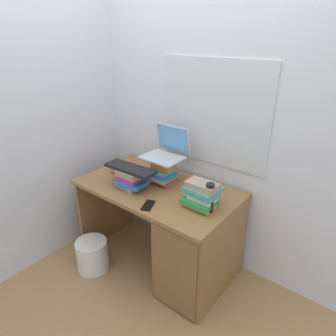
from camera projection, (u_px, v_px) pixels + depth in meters
ground_plane at (159, 260)px, 2.67m from camera, size 6.00×6.00×0.00m
wall_back at (189, 107)px, 2.42m from camera, size 6.00×0.06×2.60m
wall_left at (81, 101)px, 2.62m from camera, size 0.05×6.00×2.60m
desk at (187, 239)px, 2.31m from camera, size 1.26×0.72×0.74m
book_stack_tall at (162, 171)px, 2.40m from camera, size 0.23×0.19×0.20m
book_stack_keyboard_riser at (131, 178)px, 2.33m from camera, size 0.26×0.21×0.15m
book_stack_side at (201, 195)px, 2.06m from camera, size 0.24×0.21×0.19m
laptop at (167, 150)px, 2.38m from camera, size 0.31×0.29×0.24m
keyboard at (130, 168)px, 2.29m from camera, size 0.43×0.16×0.02m
computer_mouse at (189, 193)px, 2.23m from camera, size 0.06×0.10×0.04m
mug at (116, 167)px, 2.60m from camera, size 0.12×0.09×0.09m
water_bottle at (210, 198)px, 2.00m from camera, size 0.06×0.06×0.21m
cell_phone at (148, 205)px, 2.11m from camera, size 0.11×0.15×0.01m
wastebasket at (92, 255)px, 2.54m from camera, size 0.26×0.26×0.27m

